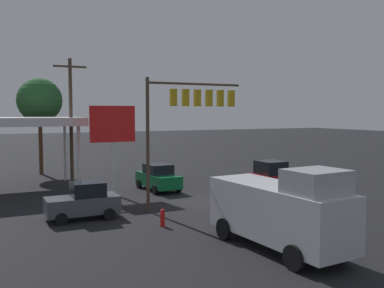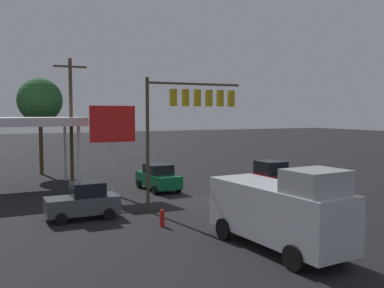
% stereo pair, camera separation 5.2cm
% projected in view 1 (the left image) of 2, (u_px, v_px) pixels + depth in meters
% --- Properties ---
extents(ground_plane, '(200.00, 200.00, 0.00)m').
position_uv_depth(ground_plane, '(206.00, 201.00, 27.39)').
color(ground_plane, black).
extents(traffic_signal_assembly, '(6.13, 0.43, 7.68)m').
position_uv_depth(traffic_signal_assembly, '(189.00, 108.00, 25.29)').
color(traffic_signal_assembly, '#473828').
rests_on(traffic_signal_assembly, ground).
extents(utility_pole, '(2.40, 0.26, 9.67)m').
position_uv_depth(utility_pole, '(71.00, 120.00, 31.75)').
color(utility_pole, '#473828').
rests_on(utility_pole, ground).
extents(gas_station_canopy, '(9.84, 6.86, 5.33)m').
position_uv_depth(gas_station_canopy, '(10.00, 123.00, 31.13)').
color(gas_station_canopy, silver).
rests_on(gas_station_canopy, ground).
extents(price_sign, '(3.14, 0.27, 6.15)m').
position_uv_depth(price_sign, '(113.00, 128.00, 29.32)').
color(price_sign, silver).
rests_on(price_sign, ground).
extents(delivery_truck, '(2.92, 6.94, 3.58)m').
position_uv_depth(delivery_truck, '(281.00, 210.00, 17.54)').
color(delivery_truck, silver).
rests_on(delivery_truck, ground).
extents(sedan_waiting, '(2.26, 4.50, 1.93)m').
position_uv_depth(sedan_waiting, '(158.00, 177.00, 31.26)').
color(sedan_waiting, '#0C592D').
rests_on(sedan_waiting, ground).
extents(pickup_parked, '(5.21, 2.28, 2.40)m').
position_uv_depth(pickup_parked, '(279.00, 179.00, 29.47)').
color(pickup_parked, maroon).
rests_on(pickup_parked, ground).
extents(hatchback_crossing, '(3.80, 1.96, 1.97)m').
position_uv_depth(hatchback_crossing, '(84.00, 201.00, 22.85)').
color(hatchback_crossing, '#474C51').
rests_on(hatchback_crossing, ground).
extents(street_tree, '(4.04, 4.04, 8.82)m').
position_uv_depth(street_tree, '(40.00, 101.00, 38.96)').
color(street_tree, '#4C331E').
rests_on(street_tree, ground).
extents(fire_hydrant, '(0.24, 0.24, 0.88)m').
position_uv_depth(fire_hydrant, '(163.00, 218.00, 21.34)').
color(fire_hydrant, red).
rests_on(fire_hydrant, ground).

